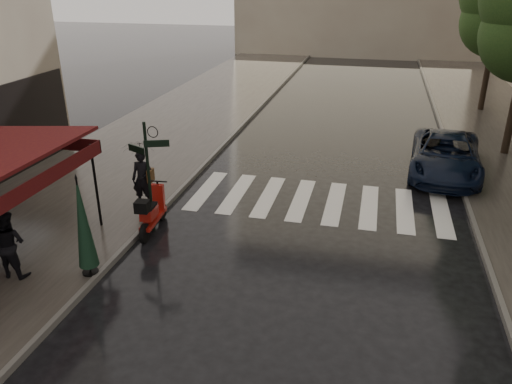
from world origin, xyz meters
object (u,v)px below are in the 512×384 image
at_px(pedestrian_with_umbrella, 140,154).
at_px(parasol_back, 83,223).
at_px(scooter, 152,213).
at_px(parked_car, 446,155).
at_px(pedestrian_terrace, 8,244).

distance_m(pedestrian_with_umbrella, parasol_back, 3.71).
relative_size(scooter, parked_car, 0.38).
height_order(pedestrian_terrace, parasol_back, parasol_back).
height_order(scooter, parasol_back, parasol_back).
height_order(parked_car, parasol_back, parasol_back).
bearing_deg(scooter, pedestrian_with_umbrella, 118.88).
distance_m(pedestrian_terrace, parasol_back, 1.81).
bearing_deg(pedestrian_with_umbrella, pedestrian_terrace, -115.27).
xyz_separation_m(pedestrian_with_umbrella, parked_car, (9.00, 5.24, -1.08)).
bearing_deg(pedestrian_terrace, parasol_back, -164.21).
xyz_separation_m(pedestrian_terrace, parasol_back, (1.67, 0.48, 0.50)).
distance_m(pedestrian_with_umbrella, scooter, 1.90).
height_order(pedestrian_with_umbrella, scooter, pedestrian_with_umbrella).
distance_m(pedestrian_terrace, parked_car, 13.96).
distance_m(parked_car, parasol_back, 12.45).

